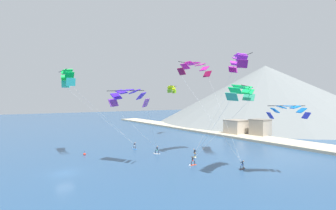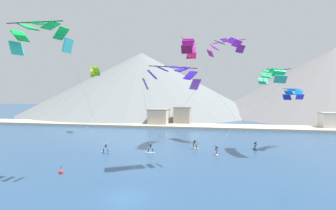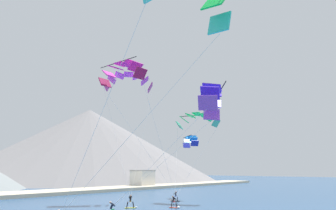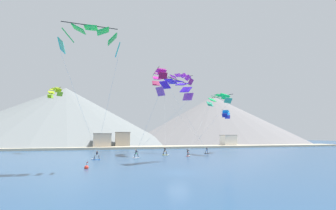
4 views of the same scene
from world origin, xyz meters
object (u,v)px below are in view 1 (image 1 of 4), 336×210
(parafoil_kite_distant_high_outer, at_px, (288,110))
(kitesurfer_far_right, at_px, (195,155))
(parafoil_kite_mid_center, at_px, (68,77))
(kitesurfer_mid_center, at_px, (134,147))
(kitesurfer_near_lead, at_px, (243,166))
(kitesurfer_near_trail, at_px, (156,151))
(parafoil_kite_far_right, at_px, (238,61))
(parafoil_kite_near_lead, at_px, (195,68))
(race_marker_buoy, at_px, (85,154))
(parafoil_kite_near_trail, at_px, (128,96))
(parafoil_kite_far_left, at_px, (242,91))
(kitesurfer_far_left, at_px, (192,163))
(parafoil_kite_distant_low_drift, at_px, (172,88))

(parafoil_kite_distant_high_outer, bearing_deg, kitesurfer_far_right, -170.16)
(parafoil_kite_mid_center, bearing_deg, kitesurfer_mid_center, 87.57)
(kitesurfer_near_lead, height_order, kitesurfer_near_trail, kitesurfer_near_trail)
(parafoil_kite_far_right, bearing_deg, kitesurfer_mid_center, -146.55)
(parafoil_kite_near_lead, height_order, race_marker_buoy, parafoil_kite_near_lead)
(kitesurfer_mid_center, bearing_deg, parafoil_kite_near_trail, -30.63)
(parafoil_kite_mid_center, xyz_separation_m, parafoil_kite_far_left, (28.32, 19.41, -3.52))
(kitesurfer_far_left, height_order, parafoil_kite_distant_low_drift, parafoil_kite_distant_low_drift)
(kitesurfer_far_left, distance_m, parafoil_kite_far_left, 15.76)
(kitesurfer_mid_center, relative_size, parafoil_kite_near_trail, 0.14)
(parafoil_kite_far_left, bearing_deg, parafoil_kite_distant_high_outer, 46.53)
(kitesurfer_far_left, relative_size, parafoil_kite_far_right, 0.09)
(kitesurfer_far_right, distance_m, parafoil_kite_distant_low_drift, 33.76)
(kitesurfer_far_right, bearing_deg, parafoil_kite_distant_high_outer, 9.84)
(kitesurfer_near_trail, xyz_separation_m, parafoil_kite_distant_high_outer, (24.90, 7.78, 9.82))
(kitesurfer_near_trail, bearing_deg, parafoil_kite_distant_high_outer, 17.34)
(kitesurfer_far_left, distance_m, parafoil_kite_distant_low_drift, 38.77)
(kitesurfer_far_right, bearing_deg, race_marker_buoy, -130.83)
(kitesurfer_near_trail, relative_size, kitesurfer_far_right, 0.96)
(kitesurfer_far_left, bearing_deg, parafoil_kite_far_right, 82.71)
(kitesurfer_far_right, bearing_deg, parafoil_kite_far_left, -8.55)
(parafoil_kite_near_lead, bearing_deg, kitesurfer_far_left, -46.64)
(parafoil_kite_far_right, bearing_deg, parafoil_kite_far_left, -50.37)
(parafoil_kite_far_left, relative_size, parafoil_kite_far_right, 0.66)
(kitesurfer_far_right, height_order, parafoil_kite_far_left, parafoil_kite_far_left)
(parafoil_kite_distant_low_drift, bearing_deg, kitesurfer_mid_center, -59.77)
(kitesurfer_mid_center, bearing_deg, parafoil_kite_far_right, 33.45)
(parafoil_kite_near_trail, bearing_deg, parafoil_kite_far_right, 71.03)
(kitesurfer_near_trail, height_order, parafoil_kite_near_trail, parafoil_kite_near_trail)
(kitesurfer_mid_center, height_order, parafoil_kite_distant_high_outer, parafoil_kite_distant_high_outer)
(parafoil_kite_near_lead, bearing_deg, parafoil_kite_near_trail, -92.39)
(parafoil_kite_near_lead, bearing_deg, parafoil_kite_distant_low_drift, 153.64)
(parafoil_kite_distant_high_outer, xyz_separation_m, race_marker_buoy, (-32.99, -21.04, -10.19))
(kitesurfer_near_lead, distance_m, parafoil_kite_near_lead, 21.94)
(kitesurfer_far_left, bearing_deg, parafoil_kite_distant_low_drift, 149.42)
(kitesurfer_mid_center, bearing_deg, parafoil_kite_distant_high_outer, 16.18)
(parafoil_kite_mid_center, relative_size, parafoil_kite_far_right, 0.85)
(kitesurfer_mid_center, bearing_deg, parafoil_kite_distant_low_drift, 120.23)
(kitesurfer_near_lead, xyz_separation_m, parafoil_kite_distant_high_outer, (6.77, 1.63, 9.90))
(kitesurfer_far_right, relative_size, parafoil_kite_far_left, 0.14)
(parafoil_kite_near_trail, bearing_deg, kitesurfer_mid_center, 149.37)
(parafoil_kite_distant_high_outer, bearing_deg, parafoil_kite_near_lead, -174.42)
(kitesurfer_near_trail, xyz_separation_m, race_marker_buoy, (-8.09, -13.26, -0.37))
(parafoil_kite_far_right, relative_size, race_marker_buoy, 19.43)
(parafoil_kite_near_trail, bearing_deg, parafoil_kite_distant_high_outer, 41.48)
(kitesurfer_near_trail, distance_m, parafoil_kite_far_left, 24.06)
(kitesurfer_mid_center, bearing_deg, kitesurfer_far_right, 23.09)
(parafoil_kite_distant_low_drift, bearing_deg, kitesurfer_near_trail, -43.97)
(parafoil_kite_mid_center, bearing_deg, parafoil_kite_near_trail, 27.95)
(parafoil_kite_near_lead, xyz_separation_m, parafoil_kite_far_left, (14.03, -3.11, -5.60))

